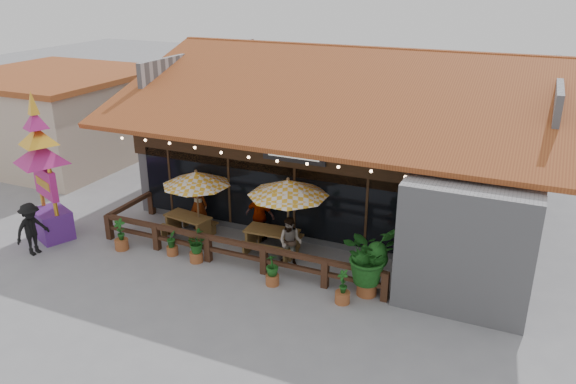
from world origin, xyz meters
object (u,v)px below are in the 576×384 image
at_px(tropical_plant, 369,256).
at_px(pedestrian, 32,229).
at_px(umbrella_right, 288,188).
at_px(picnic_table_left, 188,222).
at_px(picnic_table_right, 272,237).
at_px(umbrella_left, 196,179).
at_px(thai_sign_tower, 41,158).

distance_m(tropical_plant, pedestrian, 10.94).
bearing_deg(pedestrian, tropical_plant, -71.45).
relative_size(umbrella_right, pedestrian, 1.89).
xyz_separation_m(picnic_table_left, picnic_table_right, (3.23, 0.05, 0.04)).
height_order(umbrella_right, picnic_table_right, umbrella_right).
bearing_deg(umbrella_left, thai_sign_tower, -156.05).
distance_m(picnic_table_left, tropical_plant, 6.98).
bearing_deg(thai_sign_tower, picnic_table_right, 15.17).
xyz_separation_m(umbrella_right, tropical_plant, (3.02, -1.20, -1.16)).
height_order(umbrella_left, tropical_plant, umbrella_left).
height_order(picnic_table_left, tropical_plant, tropical_plant).
bearing_deg(tropical_plant, umbrella_left, 169.01).
height_order(umbrella_right, thai_sign_tower, thai_sign_tower).
bearing_deg(umbrella_left, picnic_table_right, -0.81).
bearing_deg(picnic_table_left, umbrella_left, 12.34).
xyz_separation_m(umbrella_right, thai_sign_tower, (-8.11, -2.03, 0.53)).
bearing_deg(picnic_table_right, picnic_table_left, -179.18).
relative_size(picnic_table_right, tropical_plant, 0.83).
relative_size(picnic_table_right, thai_sign_tower, 0.33).
bearing_deg(picnic_table_right, tropical_plant, -18.56).
height_order(picnic_table_left, thai_sign_tower, thai_sign_tower).
height_order(picnic_table_left, picnic_table_right, picnic_table_right).
relative_size(umbrella_left, picnic_table_left, 1.62).
distance_m(picnic_table_right, tropical_plant, 3.87).
xyz_separation_m(umbrella_left, picnic_table_left, (-0.39, -0.09, -1.67)).
relative_size(picnic_table_left, thai_sign_tower, 0.33).
bearing_deg(umbrella_left, umbrella_right, -0.82).
xyz_separation_m(picnic_table_left, tropical_plant, (6.84, -1.16, 0.72)).
bearing_deg(tropical_plant, picnic_table_left, 170.33).
bearing_deg(umbrella_right, tropical_plant, -21.70).
distance_m(thai_sign_tower, pedestrian, 2.39).
relative_size(umbrella_left, tropical_plant, 1.35).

